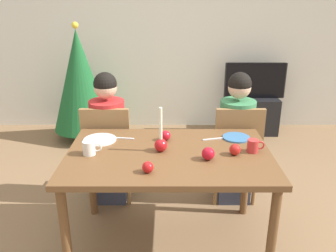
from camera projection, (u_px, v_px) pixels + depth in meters
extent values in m
plane|color=brown|center=(168.00, 242.00, 2.67)|extent=(7.68, 7.68, 0.00)
cube|color=beige|center=(168.00, 31.00, 4.65)|extent=(6.40, 0.10, 2.60)
cube|color=brown|center=(168.00, 155.00, 2.42)|extent=(1.40, 0.90, 0.04)
cylinder|color=brown|center=(65.00, 237.00, 2.18)|extent=(0.06, 0.06, 0.71)
cylinder|color=brown|center=(271.00, 237.00, 2.19)|extent=(0.06, 0.06, 0.71)
cylinder|color=brown|center=(91.00, 176.00, 2.91)|extent=(0.06, 0.06, 0.71)
cylinder|color=brown|center=(245.00, 176.00, 2.92)|extent=(0.06, 0.06, 0.71)
cube|color=olive|center=(110.00, 153.00, 3.17)|extent=(0.40, 0.40, 0.04)
cube|color=olive|center=(105.00, 135.00, 2.91)|extent=(0.40, 0.04, 0.45)
cylinder|color=olive|center=(131.00, 166.00, 3.41)|extent=(0.04, 0.04, 0.41)
cylinder|color=olive|center=(96.00, 166.00, 3.41)|extent=(0.04, 0.04, 0.41)
cylinder|color=olive|center=(128.00, 184.00, 3.09)|extent=(0.04, 0.04, 0.41)
cylinder|color=olive|center=(89.00, 184.00, 3.09)|extent=(0.04, 0.04, 0.41)
cube|color=olive|center=(233.00, 152.00, 3.17)|extent=(0.40, 0.40, 0.04)
cube|color=olive|center=(238.00, 135.00, 2.92)|extent=(0.40, 0.04, 0.45)
cylinder|color=olive|center=(246.00, 166.00, 3.41)|extent=(0.04, 0.04, 0.41)
cylinder|color=olive|center=(211.00, 166.00, 3.41)|extent=(0.04, 0.04, 0.41)
cylinder|color=olive|center=(254.00, 184.00, 3.09)|extent=(0.04, 0.04, 0.41)
cylinder|color=olive|center=(215.00, 184.00, 3.09)|extent=(0.04, 0.04, 0.41)
cube|color=#33384C|center=(110.00, 175.00, 3.19)|extent=(0.28, 0.28, 0.45)
cylinder|color=#AD2323|center=(107.00, 128.00, 3.03)|extent=(0.30, 0.30, 0.48)
sphere|color=tan|center=(104.00, 87.00, 2.90)|extent=(0.19, 0.19, 0.19)
sphere|color=black|center=(104.00, 84.00, 2.89)|extent=(0.19, 0.19, 0.19)
cube|color=#33384C|center=(232.00, 175.00, 3.20)|extent=(0.28, 0.28, 0.45)
cylinder|color=#387A4C|center=(236.00, 127.00, 3.03)|extent=(0.30, 0.30, 0.48)
sphere|color=tan|center=(239.00, 87.00, 2.91)|extent=(0.19, 0.19, 0.19)
sphere|color=black|center=(239.00, 84.00, 2.90)|extent=(0.19, 0.19, 0.19)
cube|color=black|center=(251.00, 115.00, 4.74)|extent=(0.64, 0.40, 0.48)
cube|color=black|center=(254.00, 80.00, 4.58)|extent=(0.79, 0.04, 0.46)
cube|color=black|center=(254.00, 80.00, 4.58)|extent=(0.76, 0.05, 0.46)
cylinder|color=brown|center=(84.00, 133.00, 4.59)|extent=(0.08, 0.08, 0.14)
cone|color=#195628|center=(79.00, 81.00, 4.34)|extent=(0.73, 0.73, 1.24)
sphere|color=yellow|center=(74.00, 25.00, 4.11)|extent=(0.08, 0.08, 0.08)
sphere|color=red|center=(160.00, 145.00, 2.42)|extent=(0.09, 0.09, 0.09)
cylinder|color=#EFE5C6|center=(160.00, 124.00, 2.36)|extent=(0.02, 0.02, 0.23)
cylinder|color=white|center=(99.00, 140.00, 2.61)|extent=(0.24, 0.24, 0.01)
cylinder|color=teal|center=(235.00, 137.00, 2.65)|extent=(0.20, 0.20, 0.01)
cylinder|color=silver|center=(88.00, 148.00, 2.37)|extent=(0.09, 0.09, 0.10)
torus|color=silver|center=(96.00, 147.00, 2.37)|extent=(0.07, 0.01, 0.07)
cylinder|color=#B72D2D|center=(252.00, 146.00, 2.41)|extent=(0.08, 0.08, 0.09)
torus|color=#B72D2D|center=(259.00, 145.00, 2.41)|extent=(0.06, 0.01, 0.06)
cube|color=silver|center=(122.00, 138.00, 2.64)|extent=(0.18, 0.04, 0.01)
cube|color=silver|center=(213.00, 139.00, 2.63)|extent=(0.18, 0.06, 0.01)
sphere|color=#B31517|center=(147.00, 167.00, 2.13)|extent=(0.07, 0.07, 0.07)
sphere|color=#B51020|center=(207.00, 154.00, 2.30)|extent=(0.09, 0.09, 0.09)
sphere|color=#AB1B18|center=(234.00, 150.00, 2.37)|extent=(0.08, 0.08, 0.08)
sphere|color=red|center=(165.00, 136.00, 2.60)|extent=(0.08, 0.08, 0.08)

